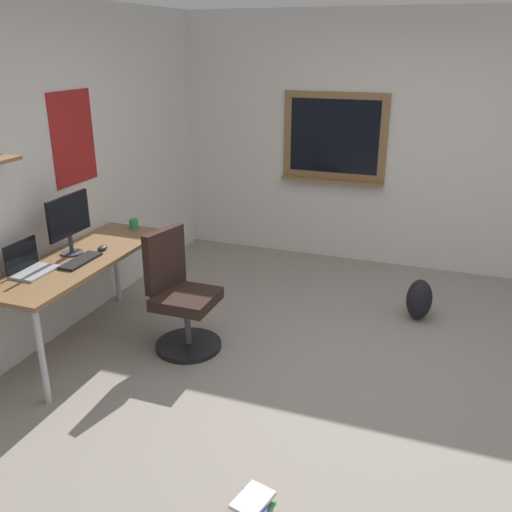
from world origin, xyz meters
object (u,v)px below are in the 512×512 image
(office_chair, at_px, (180,299))
(monitor_primary, at_px, (69,220))
(book_stack_on_floor, at_px, (252,510))
(laptop, at_px, (29,265))
(backpack, at_px, (419,299))
(coffee_mug, at_px, (134,224))
(keyboard, at_px, (81,261))
(desk, at_px, (81,266))
(computer_mouse, at_px, (103,248))

(office_chair, distance_m, monitor_primary, 1.03)
(book_stack_on_floor, bearing_deg, monitor_primary, 56.93)
(monitor_primary, bearing_deg, laptop, 173.41)
(backpack, height_order, book_stack_on_floor, backpack)
(coffee_mug, height_order, book_stack_on_floor, coffee_mug)
(coffee_mug, bearing_deg, keyboard, -176.50)
(coffee_mug, bearing_deg, office_chair, -126.30)
(desk, height_order, office_chair, office_chair)
(monitor_primary, bearing_deg, book_stack_on_floor, -123.07)
(laptop, bearing_deg, book_stack_on_floor, -113.16)
(desk, xyz_separation_m, office_chair, (0.22, -0.72, -0.26))
(keyboard, bearing_deg, desk, 40.89)
(computer_mouse, height_order, book_stack_on_floor, computer_mouse)
(laptop, distance_m, book_stack_on_floor, 2.30)
(coffee_mug, height_order, backpack, coffee_mug)
(computer_mouse, bearing_deg, laptop, 159.58)
(laptop, distance_m, coffee_mug, 1.12)
(monitor_primary, distance_m, book_stack_on_floor, 2.52)
(laptop, relative_size, book_stack_on_floor, 1.21)
(office_chair, xyz_separation_m, computer_mouse, (-0.02, 0.65, 0.35))
(monitor_primary, relative_size, coffee_mug, 5.04)
(book_stack_on_floor, bearing_deg, coffee_mug, 43.14)
(desk, xyz_separation_m, laptop, (-0.38, 0.14, 0.13))
(office_chair, distance_m, book_stack_on_floor, 1.88)
(office_chair, relative_size, monitor_primary, 2.05)
(desk, relative_size, coffee_mug, 18.14)
(desk, xyz_separation_m, book_stack_on_floor, (-1.23, -1.87, -0.60))
(coffee_mug, bearing_deg, desk, 178.27)
(keyboard, distance_m, backpack, 2.85)
(laptop, height_order, keyboard, laptop)
(coffee_mug, bearing_deg, book_stack_on_floor, -136.86)
(office_chair, relative_size, computer_mouse, 9.13)
(office_chair, bearing_deg, coffee_mug, 53.70)
(laptop, relative_size, backpack, 0.89)
(backpack, bearing_deg, keyboard, 121.64)
(desk, bearing_deg, laptop, 159.45)
(monitor_primary, relative_size, computer_mouse, 4.46)
(keyboard, xyz_separation_m, book_stack_on_floor, (-1.15, -1.79, -0.68))
(laptop, xyz_separation_m, monitor_primary, (0.42, -0.05, 0.22))
(keyboard, height_order, coffee_mug, coffee_mug)
(backpack, bearing_deg, desk, 119.41)
(monitor_primary, distance_m, coffee_mug, 0.74)
(computer_mouse, bearing_deg, keyboard, 180.00)
(keyboard, bearing_deg, office_chair, -65.16)
(office_chair, relative_size, keyboard, 2.57)
(office_chair, distance_m, laptop, 1.12)
(office_chair, distance_m, backpack, 2.09)
(office_chair, height_order, computer_mouse, office_chair)
(desk, height_order, monitor_primary, monitor_primary)
(office_chair, xyz_separation_m, book_stack_on_floor, (-1.45, -1.14, -0.34))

